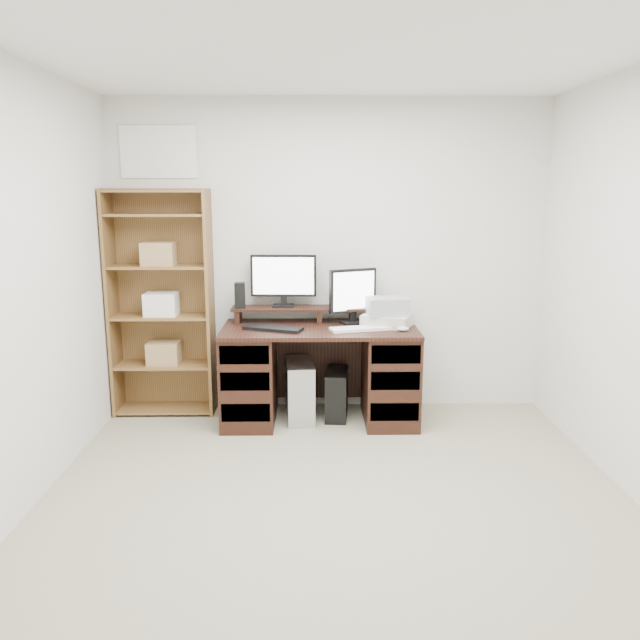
{
  "coord_description": "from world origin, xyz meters",
  "views": [
    {
      "loc": [
        -0.14,
        -3.06,
        1.78
      ],
      "look_at": [
        -0.08,
        1.43,
        0.85
      ],
      "focal_mm": 35.0,
      "sensor_mm": 36.0,
      "label": 1
    }
  ],
  "objects_px": {
    "monitor_wide": "(283,278)",
    "printer": "(387,320)",
    "desk": "(320,372)",
    "tower_silver": "(300,390)",
    "monitor_small": "(353,294)",
    "bookshelf": "(162,301)",
    "tower_black": "(337,394)"
  },
  "relations": [
    {
      "from": "printer",
      "to": "bookshelf",
      "type": "relative_size",
      "value": 0.2
    },
    {
      "from": "tower_silver",
      "to": "tower_black",
      "type": "xyz_separation_m",
      "value": [
        0.3,
        0.03,
        -0.04
      ]
    },
    {
      "from": "monitor_wide",
      "to": "printer",
      "type": "bearing_deg",
      "value": -11.63
    },
    {
      "from": "monitor_small",
      "to": "tower_silver",
      "type": "distance_m",
      "value": 0.87
    },
    {
      "from": "desk",
      "to": "tower_silver",
      "type": "height_order",
      "value": "desk"
    },
    {
      "from": "tower_silver",
      "to": "tower_black",
      "type": "bearing_deg",
      "value": 0.66
    },
    {
      "from": "desk",
      "to": "printer",
      "type": "distance_m",
      "value": 0.67
    },
    {
      "from": "desk",
      "to": "printer",
      "type": "height_order",
      "value": "printer"
    },
    {
      "from": "monitor_small",
      "to": "bookshelf",
      "type": "bearing_deg",
      "value": 153.9
    },
    {
      "from": "desk",
      "to": "tower_silver",
      "type": "xyz_separation_m",
      "value": [
        -0.16,
        0.02,
        -0.16
      ]
    },
    {
      "from": "printer",
      "to": "tower_black",
      "type": "xyz_separation_m",
      "value": [
        -0.39,
        0.02,
        -0.6
      ]
    },
    {
      "from": "monitor_wide",
      "to": "tower_black",
      "type": "height_order",
      "value": "monitor_wide"
    },
    {
      "from": "bookshelf",
      "to": "monitor_small",
      "type": "bearing_deg",
      "value": -2.75
    },
    {
      "from": "monitor_small",
      "to": "tower_silver",
      "type": "bearing_deg",
      "value": 171.99
    },
    {
      "from": "desk",
      "to": "tower_silver",
      "type": "distance_m",
      "value": 0.22
    },
    {
      "from": "monitor_wide",
      "to": "printer",
      "type": "distance_m",
      "value": 0.89
    },
    {
      "from": "tower_black",
      "to": "bookshelf",
      "type": "xyz_separation_m",
      "value": [
        -1.39,
        0.16,
        0.73
      ]
    },
    {
      "from": "desk",
      "to": "monitor_small",
      "type": "relative_size",
      "value": 3.46
    },
    {
      "from": "monitor_wide",
      "to": "monitor_small",
      "type": "distance_m",
      "value": 0.57
    },
    {
      "from": "tower_silver",
      "to": "bookshelf",
      "type": "height_order",
      "value": "bookshelf"
    },
    {
      "from": "printer",
      "to": "bookshelf",
      "type": "height_order",
      "value": "bookshelf"
    },
    {
      "from": "monitor_wide",
      "to": "printer",
      "type": "relative_size",
      "value": 1.46
    },
    {
      "from": "monitor_wide",
      "to": "tower_black",
      "type": "xyz_separation_m",
      "value": [
        0.42,
        -0.19,
        -0.91
      ]
    },
    {
      "from": "tower_silver",
      "to": "printer",
      "type": "bearing_deg",
      "value": -3.98
    },
    {
      "from": "desk",
      "to": "bookshelf",
      "type": "distance_m",
      "value": 1.38
    },
    {
      "from": "desk",
      "to": "tower_black",
      "type": "bearing_deg",
      "value": 21.46
    },
    {
      "from": "tower_black",
      "to": "printer",
      "type": "bearing_deg",
      "value": 3.23
    },
    {
      "from": "monitor_small",
      "to": "printer",
      "type": "height_order",
      "value": "monitor_small"
    },
    {
      "from": "bookshelf",
      "to": "tower_black",
      "type": "bearing_deg",
      "value": -6.5
    },
    {
      "from": "tower_black",
      "to": "bookshelf",
      "type": "relative_size",
      "value": 0.22
    },
    {
      "from": "tower_black",
      "to": "bookshelf",
      "type": "bearing_deg",
      "value": 179.08
    },
    {
      "from": "monitor_wide",
      "to": "monitor_small",
      "type": "relative_size",
      "value": 1.21
    }
  ]
}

